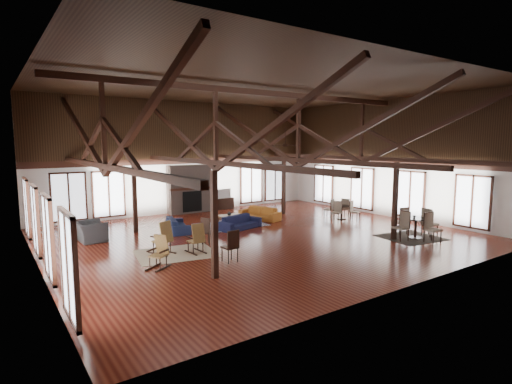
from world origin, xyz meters
TOP-DOWN VIEW (x-y plane):
  - floor at (0.00, 0.00)m, footprint 16.00×16.00m
  - ceiling at (0.00, 0.00)m, footprint 16.00×14.00m
  - wall_back at (0.00, 7.00)m, footprint 16.00×0.02m
  - wall_front at (0.00, -7.00)m, footprint 16.00×0.02m
  - wall_left at (-8.00, 0.00)m, footprint 0.02×14.00m
  - wall_right at (8.00, 0.00)m, footprint 0.02×14.00m
  - roof_truss at (0.00, 0.00)m, footprint 15.60×14.07m
  - post_grid at (0.00, 0.00)m, footprint 8.16×7.16m
  - fireplace at (0.00, 6.67)m, footprint 2.50×0.69m
  - ceiling_fan at (0.50, -1.00)m, footprint 1.60×1.60m
  - sofa_navy_front at (0.05, 1.58)m, footprint 2.15×1.25m
  - sofa_navy_left at (-2.43, 2.70)m, footprint 2.09×1.20m
  - sofa_orange at (1.99, 2.85)m, footprint 2.24×1.46m
  - coffee_table at (0.15, 2.70)m, footprint 1.17×0.61m
  - vase at (0.11, 2.64)m, footprint 0.22×0.22m
  - armchair at (-5.93, 2.95)m, footprint 1.25×1.11m
  - side_table_lamp at (-6.77, 3.54)m, footprint 0.42×0.42m
  - rocking_chair_a at (-4.26, -0.36)m, footprint 0.78×1.00m
  - rocking_chair_b at (-3.29, -0.91)m, footprint 0.50×0.85m
  - rocking_chair_c at (-4.92, -1.68)m, footprint 0.88×0.78m
  - side_chair_a at (-2.46, -0.09)m, footprint 0.57×0.57m
  - side_chair_b at (-2.85, -2.50)m, footprint 0.48×0.48m
  - cafe_table_near at (4.89, -3.86)m, footprint 2.21×2.21m
  - cafe_table_far at (5.44, 0.65)m, footprint 1.84×1.84m
  - cup_near at (4.87, -3.79)m, footprint 0.14×0.14m
  - cup_far at (5.39, 0.71)m, footprint 0.16×0.16m
  - tv_console at (2.11, 6.75)m, footprint 1.25×0.47m
  - television at (2.14, 6.75)m, footprint 0.93×0.23m
  - rug_tan at (-3.91, -0.54)m, footprint 2.93×2.47m
  - rug_navy at (0.16, 2.58)m, footprint 3.03×2.29m
  - rug_dark at (4.84, -3.70)m, footprint 2.46×2.29m

SIDE VIEW (x-z plane):
  - floor at x=0.00m, z-range 0.00..0.00m
  - rug_navy at x=0.16m, z-range 0.00..0.01m
  - rug_tan at x=-3.91m, z-range 0.00..0.01m
  - rug_dark at x=4.84m, z-range 0.00..0.01m
  - sofa_navy_left at x=-2.43m, z-range 0.00..0.57m
  - sofa_navy_front at x=0.05m, z-range 0.00..0.59m
  - sofa_orange at x=1.99m, z-range 0.00..0.61m
  - tv_console at x=2.11m, z-range 0.00..0.62m
  - armchair at x=-5.93m, z-range 0.00..0.77m
  - coffee_table at x=0.15m, z-range 0.17..0.61m
  - side_table_lamp at x=-6.77m, z-range -0.13..0.94m
  - cafe_table_far at x=5.44m, z-range 0.00..0.95m
  - rocking_chair_c at x=-4.92m, z-range -0.03..0.98m
  - rocking_chair_b at x=-3.29m, z-range -0.03..1.02m
  - rocking_chair_a at x=-4.26m, z-range -0.03..1.12m
  - vase at x=0.11m, z-range 0.44..0.64m
  - cafe_table_near at x=4.89m, z-range 0.00..1.13m
  - side_chair_a at x=-2.46m, z-range 0.08..1.11m
  - side_chair_b at x=-2.85m, z-range 0.09..1.14m
  - cup_far at x=5.39m, z-range 0.68..0.78m
  - cup_near at x=4.87m, z-range 0.82..0.91m
  - television at x=2.14m, z-range 0.62..1.16m
  - fireplace at x=0.00m, z-range -0.01..2.59m
  - post_grid at x=0.00m, z-range 0.00..3.05m
  - wall_back at x=0.00m, z-range 0.00..6.00m
  - wall_front at x=0.00m, z-range 0.00..6.00m
  - wall_left at x=-8.00m, z-range 0.00..6.00m
  - wall_right at x=8.00m, z-range 0.00..6.00m
  - ceiling_fan at x=0.50m, z-range 3.36..4.11m
  - roof_truss at x=0.00m, z-range 2.46..5.60m
  - ceiling at x=0.00m, z-range 5.99..6.01m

